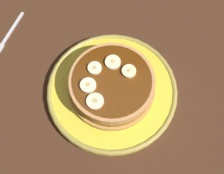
# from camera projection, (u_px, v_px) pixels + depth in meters

# --- Properties ---
(ground_plane) EXTENTS (1.40, 1.40, 0.03)m
(ground_plane) POSITION_uv_depth(u_px,v_px,m) (112.00, 96.00, 0.74)
(ground_plane) COLOR #422616
(plate) EXTENTS (0.27, 0.27, 0.02)m
(plate) POSITION_uv_depth(u_px,v_px,m) (112.00, 91.00, 0.72)
(plate) COLOR yellow
(plate) RESTS_ON ground_plane
(pancake_stack) EXTENTS (0.18, 0.18, 0.05)m
(pancake_stack) POSITION_uv_depth(u_px,v_px,m) (113.00, 86.00, 0.69)
(pancake_stack) COLOR #C18A45
(pancake_stack) RESTS_ON plate
(banana_slice_0) EXTENTS (0.03, 0.03, 0.01)m
(banana_slice_0) POSITION_uv_depth(u_px,v_px,m) (95.00, 68.00, 0.68)
(banana_slice_0) COLOR beige
(banana_slice_0) RESTS_ON pancake_stack
(banana_slice_1) EXTENTS (0.03, 0.03, 0.01)m
(banana_slice_1) POSITION_uv_depth(u_px,v_px,m) (88.00, 85.00, 0.66)
(banana_slice_1) COLOR #F1F4C0
(banana_slice_1) RESTS_ON pancake_stack
(banana_slice_2) EXTENTS (0.03, 0.03, 0.01)m
(banana_slice_2) POSITION_uv_depth(u_px,v_px,m) (114.00, 62.00, 0.68)
(banana_slice_2) COLOR #FBE5B4
(banana_slice_2) RESTS_ON pancake_stack
(banana_slice_3) EXTENTS (0.03, 0.03, 0.01)m
(banana_slice_3) POSITION_uv_depth(u_px,v_px,m) (129.00, 71.00, 0.67)
(banana_slice_3) COLOR #FDF3B3
(banana_slice_3) RESTS_ON pancake_stack
(banana_slice_4) EXTENTS (0.03, 0.03, 0.01)m
(banana_slice_4) POSITION_uv_depth(u_px,v_px,m) (95.00, 101.00, 0.65)
(banana_slice_4) COLOR #F7E1BC
(banana_slice_4) RESTS_ON pancake_stack
(fork) EXTENTS (0.12, 0.06, 0.01)m
(fork) POSITION_uv_depth(u_px,v_px,m) (7.00, 37.00, 0.78)
(fork) COLOR silver
(fork) RESTS_ON ground_plane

